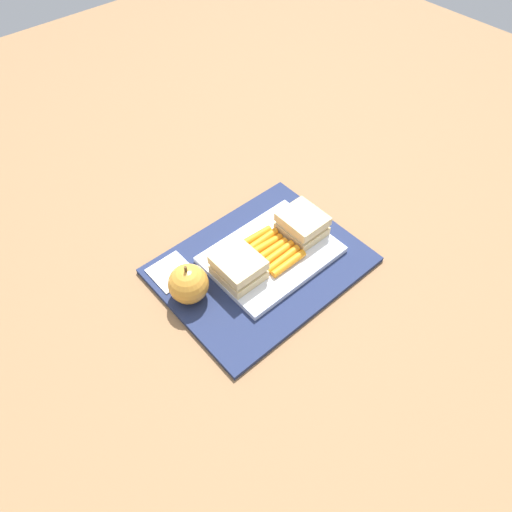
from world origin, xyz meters
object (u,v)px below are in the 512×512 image
(apple, at_px, (188,284))
(food_tray, at_px, (271,255))
(carrot_sticks_bundle, at_px, (271,250))
(sandwich_half_right, at_px, (238,267))
(paper_napkin, at_px, (171,272))
(sandwich_half_left, at_px, (302,224))

(apple, bearing_deg, food_tray, 170.39)
(food_tray, distance_m, carrot_sticks_bundle, 0.01)
(sandwich_half_right, relative_size, carrot_sticks_bundle, 0.79)
(food_tray, bearing_deg, paper_napkin, -29.91)
(apple, bearing_deg, carrot_sticks_bundle, 170.57)
(food_tray, relative_size, sandwich_half_left, 2.88)
(carrot_sticks_bundle, height_order, paper_napkin, carrot_sticks_bundle)
(carrot_sticks_bundle, bearing_deg, paper_napkin, -29.71)
(sandwich_half_left, relative_size, paper_napkin, 1.14)
(sandwich_half_right, height_order, paper_napkin, sandwich_half_right)
(paper_napkin, bearing_deg, food_tray, 150.09)
(food_tray, height_order, apple, apple)
(carrot_sticks_bundle, bearing_deg, sandwich_half_left, 179.66)
(sandwich_half_left, bearing_deg, paper_napkin, -21.14)
(apple, distance_m, paper_napkin, 0.07)
(apple, bearing_deg, paper_napkin, -94.01)
(sandwich_half_left, height_order, paper_napkin, sandwich_half_left)
(sandwich_half_left, relative_size, carrot_sticks_bundle, 0.79)
(sandwich_half_right, relative_size, paper_napkin, 1.14)
(sandwich_half_left, distance_m, carrot_sticks_bundle, 0.08)
(sandwich_half_right, distance_m, carrot_sticks_bundle, 0.08)
(sandwich_half_right, xyz_separation_m, apple, (0.09, -0.03, 0.00))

